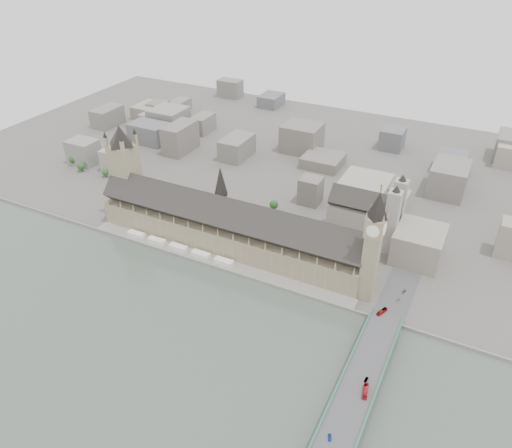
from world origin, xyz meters
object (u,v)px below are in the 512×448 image
at_px(westminster_abbey, 366,216).
at_px(car_blue, 330,437).
at_px(car_silver, 366,380).
at_px(palace_of_westminster, 228,228).
at_px(red_bus_south, 365,391).
at_px(red_bus_north, 382,311).
at_px(car_approach, 404,292).
at_px(elizabeth_tower, 373,240).
at_px(victoria_tower, 125,168).
at_px(westminster_bridge, 360,385).

height_order(westminster_abbey, car_blue, westminster_abbey).
bearing_deg(car_silver, palace_of_westminster, 152.05).
distance_m(red_bus_south, car_silver, 10.41).
relative_size(westminster_abbey, red_bus_north, 6.36).
bearing_deg(car_approach, elizabeth_tower, -151.09).
xyz_separation_m(victoria_tower, car_approach, (289.27, -10.33, -44.20)).
xyz_separation_m(red_bus_north, car_approach, (9.64, 32.31, -0.74)).
height_order(elizabeth_tower, westminster_abbey, elizabeth_tower).
height_order(palace_of_westminster, car_approach, palace_of_westminster).
relative_size(elizabeth_tower, westminster_abbey, 1.58).
xyz_separation_m(elizabeth_tower, westminster_abbey, (-27.08, 87.00, -33.01)).
relative_size(palace_of_westminster, elizabeth_tower, 2.47).
bearing_deg(red_bus_south, westminster_bridge, 112.04).
bearing_deg(car_blue, palace_of_westminster, 114.95).
height_order(westminster_abbey, car_approach, westminster_abbey).
distance_m(victoria_tower, westminster_bridge, 309.91).
bearing_deg(red_bus_north, red_bus_south, -59.63).
height_order(victoria_tower, car_silver, victoria_tower).
distance_m(palace_of_westminster, car_blue, 223.95).
bearing_deg(car_approach, palace_of_westminster, -167.14).
bearing_deg(car_blue, elizabeth_tower, 77.80).
relative_size(red_bus_north, car_approach, 2.06).
xyz_separation_m(red_bus_north, car_blue, (0.74, -121.58, -0.67)).
bearing_deg(palace_of_westminster, red_bus_north, -12.98).
distance_m(palace_of_westminster, red_bus_north, 162.14).
bearing_deg(victoria_tower, palace_of_westminster, -2.96).
relative_size(westminster_bridge, car_approach, 62.63).
bearing_deg(car_approach, car_blue, -79.07).
xyz_separation_m(car_blue, car_approach, (8.90, 153.88, -0.06)).
bearing_deg(elizabeth_tower, westminster_bridge, -75.89).
relative_size(elizabeth_tower, red_bus_south, 8.78).
xyz_separation_m(elizabeth_tower, car_blue, (20.37, -146.22, -47.02)).
xyz_separation_m(westminster_bridge, car_silver, (3.43, 1.04, 5.88)).
bearing_deg(red_bus_north, palace_of_westminster, -169.82).
relative_size(victoria_tower, car_approach, 19.27).
height_order(elizabeth_tower, car_silver, elizabeth_tower).
bearing_deg(palace_of_westminster, red_bus_south, -34.73).
bearing_deg(westminster_bridge, car_silver, 16.80).
xyz_separation_m(palace_of_westminster, westminster_abbey, (110.92, 75.30, 2.38)).
bearing_deg(car_blue, victoria_tower, 129.51).
relative_size(car_silver, car_approach, 0.88).
xyz_separation_m(victoria_tower, car_silver, (287.43, -112.46, -44.20)).
bearing_deg(car_blue, red_bus_south, 57.19).
distance_m(elizabeth_tower, westminster_abbey, 96.91).
bearing_deg(car_silver, westminster_bridge, -158.46).
distance_m(westminster_bridge, car_approach, 103.47).
height_order(westminster_bridge, westminster_abbey, westminster_abbey).
bearing_deg(red_bus_south, westminster_abbey, 96.23).
xyz_separation_m(elizabeth_tower, car_approach, (29.27, 7.67, -47.08)).
xyz_separation_m(victoria_tower, red_bus_south, (289.74, -122.57, -43.25)).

